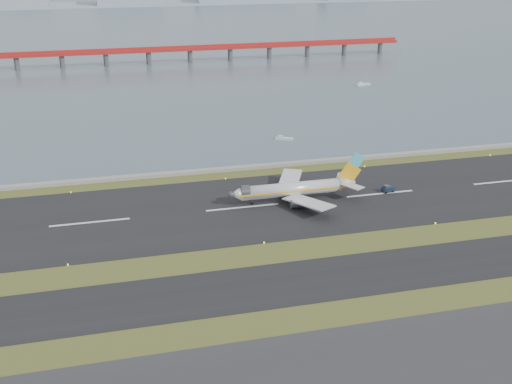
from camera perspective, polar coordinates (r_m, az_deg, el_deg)
ground at (r=146.26m, az=1.49°, el=-5.86°), size 1000.00×1000.00×0.00m
taxiway_strip at (r=136.15m, az=2.87°, el=-8.10°), size 1000.00×18.00×0.10m
runway_strip at (r=172.54m, az=-1.20°, el=-1.39°), size 1000.00×45.00×0.10m
seawall at (r=199.74m, az=-3.17°, el=2.00°), size 1000.00×2.50×1.00m
bay_water at (r=589.72m, az=-11.09°, el=14.67°), size 1400.00×800.00×1.30m
red_pier at (r=383.63m, az=-5.91°, el=12.49°), size 260.00×5.00×10.20m
airliner at (r=176.26m, az=3.60°, el=0.28°), size 38.52×32.89×12.80m
pushback_tug at (r=186.35m, az=11.62°, el=0.27°), size 3.61×2.48×2.14m
workboat_near at (r=231.43m, az=2.46°, el=4.78°), size 6.64×4.47×1.55m
workboat_far at (r=324.25m, az=9.45°, el=9.43°), size 7.47×3.30×1.75m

